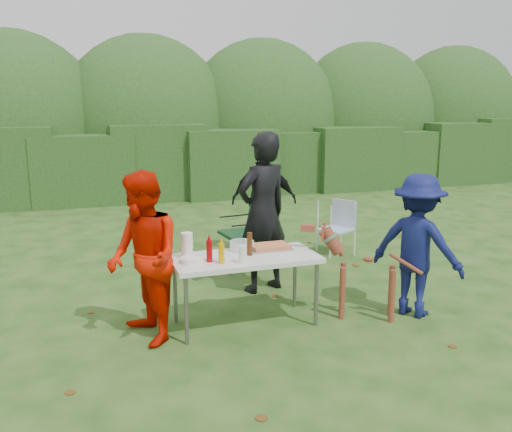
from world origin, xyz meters
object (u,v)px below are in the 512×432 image
object	(u,v)px
person_black_puffy	(264,201)
ketchup_bottle	(209,251)
lawn_chair	(336,227)
person_cook	(263,213)
camping_chair	(244,229)
child	(417,246)
paper_towel_roll	(187,245)
folding_table	(245,261)
person_red_jacket	(144,258)
mustard_bottle	(222,253)
dog	(368,273)
beer_bottle	(250,244)

from	to	relation	value
person_black_puffy	ketchup_bottle	size ratio (longest dim) A/B	7.53
lawn_chair	ketchup_bottle	bearing A→B (deg)	13.04
person_black_puffy	ketchup_bottle	world-z (taller)	person_black_puffy
lawn_chair	ketchup_bottle	world-z (taller)	ketchup_bottle
person_cook	camping_chair	xyz separation A→B (m)	(0.09, 1.01, -0.44)
person_cook	ketchup_bottle	distance (m)	1.37
person_cook	camping_chair	world-z (taller)	person_cook
child	paper_towel_roll	bearing A→B (deg)	44.33
folding_table	person_red_jacket	distance (m)	1.04
person_cook	paper_towel_roll	size ratio (longest dim) A/B	7.50
child	person_cook	bearing A→B (deg)	11.29
child	camping_chair	distance (m)	2.60
person_cook	lawn_chair	xyz separation A→B (m)	(1.62, 1.18, -0.57)
mustard_bottle	ketchup_bottle	world-z (taller)	ketchup_bottle
lawn_chair	person_black_puffy	bearing A→B (deg)	-45.23
dog	beer_bottle	distance (m)	1.32
person_cook	folding_table	bearing A→B (deg)	41.68
person_black_puffy	camping_chair	world-z (taller)	person_black_puffy
child	ketchup_bottle	distance (m)	2.25
camping_chair	beer_bottle	xyz separation A→B (m)	(-0.56, -1.93, 0.32)
folding_table	person_red_jacket	xyz separation A→B (m)	(-1.03, -0.06, 0.15)
lawn_chair	beer_bottle	bearing A→B (deg)	17.39
lawn_chair	beer_bottle	xyz separation A→B (m)	(-2.09, -2.10, 0.45)
folding_table	paper_towel_roll	size ratio (longest dim) A/B	5.77
lawn_chair	paper_towel_roll	world-z (taller)	paper_towel_roll
folding_table	beer_bottle	size ratio (longest dim) A/B	6.25
beer_bottle	camping_chair	bearing A→B (deg)	73.74
person_black_puffy	lawn_chair	bearing A→B (deg)	-176.83
lawn_chair	beer_bottle	size ratio (longest dim) A/B	3.40
dog	lawn_chair	bearing A→B (deg)	-79.72
person_black_puffy	ketchup_bottle	bearing A→B (deg)	80.07
child	dog	size ratio (longest dim) A/B	1.49
person_red_jacket	lawn_chair	xyz separation A→B (m)	(3.18, 2.18, -0.43)
camping_chair	beer_bottle	size ratio (longest dim) A/B	4.48
folding_table	child	xyz separation A→B (m)	(1.84, -0.34, 0.09)
child	beer_bottle	distance (m)	1.82
mustard_bottle	person_black_puffy	bearing A→B (deg)	61.93
folding_table	mustard_bottle	bearing A→B (deg)	-151.79
person_red_jacket	person_black_puffy	size ratio (longest dim) A/B	1.01
person_black_puffy	paper_towel_roll	bearing A→B (deg)	74.83
beer_bottle	paper_towel_roll	xyz separation A→B (m)	(-0.63, 0.12, 0.01)
folding_table	person_red_jacket	size ratio (longest dim) A/B	0.90
person_red_jacket	child	xyz separation A→B (m)	(2.87, -0.28, -0.06)
folding_table	beer_bottle	bearing A→B (deg)	20.50
folding_table	person_black_puffy	xyz separation A→B (m)	(1.10, 2.45, 0.14)
folding_table	ketchup_bottle	size ratio (longest dim) A/B	6.82
child	dog	distance (m)	0.62
folding_table	dog	bearing A→B (deg)	-10.94
person_cook	camping_chair	bearing A→B (deg)	-113.83
person_cook	paper_towel_roll	xyz separation A→B (m)	(-1.10, -0.80, -0.10)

